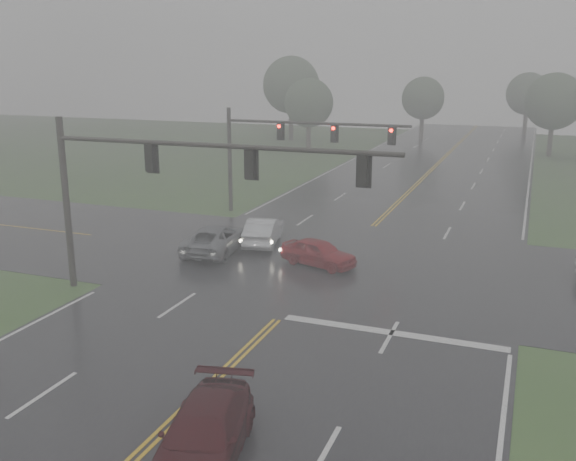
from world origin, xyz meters
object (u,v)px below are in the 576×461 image
at_px(sedan_silver, 264,244).
at_px(signal_gantry_far, 282,142).
at_px(sedan_red, 318,266).
at_px(signal_gantry_near, 156,175).
at_px(car_grey, 216,252).
at_px(sedan_maroon, 204,461).

height_order(sedan_silver, signal_gantry_far, signal_gantry_far).
distance_m(sedan_red, signal_gantry_far, 12.17).
bearing_deg(sedan_red, sedan_silver, 73.90).
relative_size(signal_gantry_near, signal_gantry_far, 1.22).
relative_size(sedan_silver, car_grey, 0.87).
distance_m(sedan_silver, car_grey, 2.98).
relative_size(sedan_red, signal_gantry_near, 0.26).
height_order(sedan_maroon, sedan_silver, sedan_silver).
relative_size(sedan_red, sedan_silver, 0.87).
height_order(sedan_maroon, signal_gantry_far, signal_gantry_far).
bearing_deg(car_grey, sedan_silver, -132.51).
relative_size(sedan_maroon, signal_gantry_near, 0.33).
xyz_separation_m(sedan_red, car_grey, (-5.86, 0.23, 0.00)).
height_order(sedan_silver, car_grey, sedan_silver).
bearing_deg(car_grey, sedan_red, 170.69).
distance_m(sedan_red, car_grey, 5.86).
bearing_deg(sedan_silver, signal_gantry_far, -89.58).
bearing_deg(sedan_maroon, signal_gantry_near, 114.08).
relative_size(sedan_maroon, car_grey, 0.94).
distance_m(sedan_silver, signal_gantry_far, 8.61).
bearing_deg(car_grey, signal_gantry_far, -97.80).
bearing_deg(sedan_red, signal_gantry_far, 47.67).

